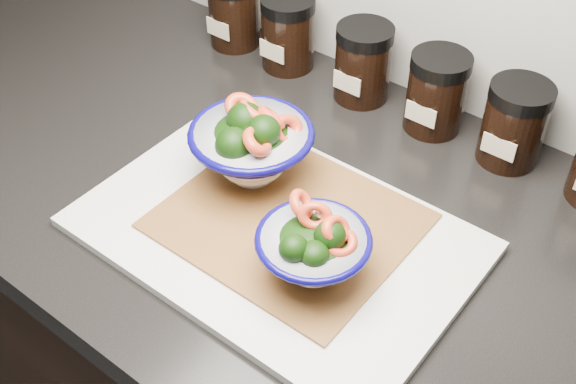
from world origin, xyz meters
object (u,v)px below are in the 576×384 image
Objects in this scene: cutting_board at (276,234)px; bowl_left at (252,145)px; spice_jar_a at (234,11)px; spice_jar_b at (288,33)px; spice_jar_d at (436,92)px; bowl_right at (314,249)px; spice_jar_c at (363,63)px; spice_jar_e at (514,124)px.

bowl_left reaches higher than cutting_board.
spice_jar_b is at bearing 0.00° from spice_jar_a.
spice_jar_a is at bearing 180.00° from spice_jar_d.
spice_jar_a is at bearing 180.00° from spice_jar_b.
bowl_right is at bearing -83.26° from spice_jar_d.
bowl_left is at bearing -45.20° from spice_jar_a.
bowl_left is at bearing 151.50° from bowl_right.
spice_jar_b and spice_jar_c have the same top height.
bowl_left is at bearing -133.00° from spice_jar_e.
bowl_left reaches higher than spice_jar_a.
spice_jar_b is (-0.14, 0.25, -0.01)m from bowl_left.
bowl_left is at bearing -60.96° from spice_jar_b.
spice_jar_c is (0.24, 0.00, 0.00)m from spice_jar_a.
spice_jar_a is 1.00× the size of spice_jar_e.
spice_jar_e is at bearing 0.00° from spice_jar_d.
spice_jar_e reaches higher than cutting_board.
spice_jar_c and spice_jar_e have the same top height.
spice_jar_e is at bearing 0.00° from spice_jar_b.
spice_jar_a is at bearing 140.44° from bowl_right.
bowl_left is 0.34m from spice_jar_e.
spice_jar_a is 0.48m from spice_jar_e.
bowl_right is 0.52m from spice_jar_a.
spice_jar_d is at bearing 64.54° from bowl_left.
bowl_left is 1.37× the size of spice_jar_b.
spice_jar_d is at bearing 0.00° from spice_jar_a.
bowl_left is 0.35m from spice_jar_a.
spice_jar_c is (-0.16, 0.33, 0.00)m from bowl_right.
spice_jar_c is at bearing 0.00° from spice_jar_a.
spice_jar_b is at bearing 180.00° from spice_jar_d.
spice_jar_b is 0.25m from spice_jar_d.
spice_jar_d is (0.04, 0.30, 0.05)m from cutting_board.
bowl_left is 0.27m from spice_jar_d.
spice_jar_e is (0.07, 0.33, 0.00)m from bowl_right.
spice_jar_a is 0.11m from spice_jar_b.
cutting_board is 3.98× the size of spice_jar_d.
spice_jar_c is at bearing 115.48° from bowl_right.
spice_jar_a is 0.36m from spice_jar_d.
spice_jar_b is 1.00× the size of spice_jar_c.
spice_jar_c is (0.14, 0.00, 0.00)m from spice_jar_b.
spice_jar_d reaches higher than bowl_right.
spice_jar_b is at bearing 180.00° from spice_jar_e.
cutting_board is at bearing -96.89° from spice_jar_d.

